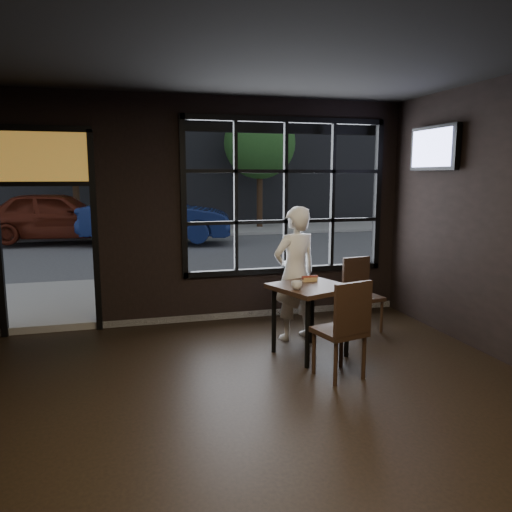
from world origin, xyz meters
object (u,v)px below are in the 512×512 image
object	(u,v)px
man	(295,274)
chair_near	(339,328)
navy_car	(156,217)
cafe_table	(310,320)

from	to	relation	value
man	chair_near	bearing A→B (deg)	76.10
chair_near	navy_car	bearing A→B (deg)	-98.17
man	navy_car	bearing A→B (deg)	-99.05
cafe_table	man	world-z (taller)	man
navy_car	cafe_table	bearing A→B (deg)	-162.37
chair_near	man	size ratio (longest dim) A/B	0.61
man	navy_car	xyz separation A→B (m)	(-1.09, 9.54, -0.02)
chair_near	man	bearing A→B (deg)	-102.44
cafe_table	man	distance (m)	0.74
man	navy_car	size ratio (longest dim) A/B	0.38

